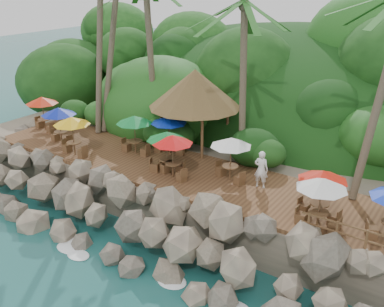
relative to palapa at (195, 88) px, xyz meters
The scene contains 10 objects.
ground 11.22m from the palapa, 77.58° to the right, with size 140.00×140.00×0.00m, color #19514F.
land_base 8.40m from the palapa, 72.65° to the left, with size 32.00×25.20×2.10m, color gray.
jungle_hill 15.40m from the palapa, 81.67° to the left, with size 44.80×28.00×15.40m, color #143811.
seawall 8.96m from the palapa, 74.36° to the right, with size 29.00×4.00×2.30m, color gray, non-canonical shape.
terrace 5.35m from the palapa, 58.57° to the right, with size 26.00×5.00×0.20m, color brown.
jungle_foliage 8.33m from the palapa, 69.80° to the left, with size 44.00×16.00×12.00m, color #143811, non-canonical shape.
foam_line 10.95m from the palapa, 77.18° to the right, with size 25.20×0.80×0.06m.
palapa is the anchor object (origin of this frame).
dining_clusters 4.62m from the palapa, 59.42° to the right, with size 25.67×5.27×2.24m.
waiter 6.89m from the palapa, 26.84° to the right, with size 0.69×0.45×1.88m, color white.
Camera 1 is at (11.89, -11.64, 12.05)m, focal length 42.30 mm.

